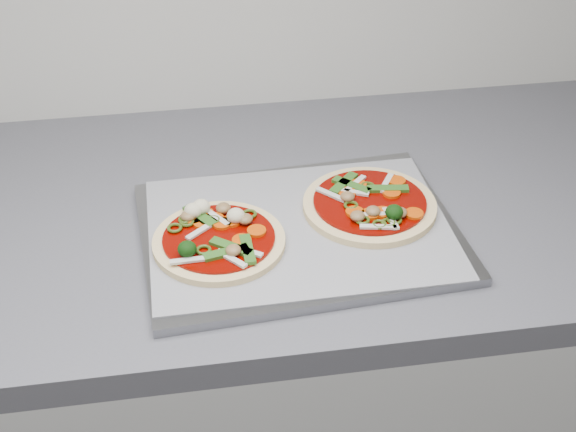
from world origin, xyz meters
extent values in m
cube|color=beige|center=(0.00, 1.30, 0.43)|extent=(3.60, 0.60, 0.86)
cube|color=#57575E|center=(0.00, 1.30, 0.88)|extent=(3.60, 0.60, 0.04)
cube|color=gray|center=(-0.17, 1.22, 0.91)|extent=(0.43, 0.33, 0.01)
cube|color=gray|center=(-0.17, 1.22, 0.91)|extent=(0.40, 0.29, 0.00)
cylinder|color=beige|center=(-0.28, 1.19, 0.92)|extent=(0.17, 0.17, 0.01)
cylinder|color=#770800|center=(-0.28, 1.19, 0.93)|extent=(0.15, 0.15, 0.00)
cylinder|color=#D55803|center=(-0.27, 1.22, 0.93)|extent=(0.04, 0.04, 0.00)
cube|color=#2D6019|center=(-0.26, 1.17, 0.93)|extent=(0.05, 0.05, 0.00)
cube|color=beige|center=(-0.32, 1.15, 0.93)|extent=(0.05, 0.01, 0.00)
cube|color=#2D6019|center=(-0.30, 1.24, 0.93)|extent=(0.04, 0.06, 0.00)
torus|color=#354913|center=(-0.23, 1.23, 0.93)|extent=(0.02, 0.02, 0.00)
cylinder|color=#D55803|center=(-0.29, 1.22, 0.93)|extent=(0.03, 0.03, 0.00)
cylinder|color=#D55803|center=(-0.29, 1.23, 0.93)|extent=(0.03, 0.03, 0.00)
cylinder|color=#D55803|center=(-0.29, 1.25, 0.93)|extent=(0.03, 0.03, 0.00)
cube|color=beige|center=(-0.28, 1.23, 0.93)|extent=(0.03, 0.04, 0.00)
cube|color=beige|center=(-0.30, 1.21, 0.93)|extent=(0.04, 0.04, 0.00)
ellipsoid|color=olive|center=(-0.31, 1.24, 0.93)|extent=(0.03, 0.03, 0.01)
ellipsoid|color=olive|center=(-0.26, 1.16, 0.93)|extent=(0.03, 0.03, 0.01)
ellipsoid|color=black|center=(-0.32, 1.16, 0.94)|extent=(0.03, 0.03, 0.02)
cylinder|color=#D55803|center=(-0.31, 1.24, 0.93)|extent=(0.04, 0.04, 0.00)
cube|color=beige|center=(-0.25, 1.16, 0.93)|extent=(0.04, 0.03, 0.00)
cube|color=beige|center=(-0.26, 1.14, 0.93)|extent=(0.04, 0.04, 0.00)
torus|color=#354913|center=(-0.32, 1.24, 0.93)|extent=(0.03, 0.03, 0.00)
cylinder|color=#D55803|center=(-0.28, 1.23, 0.93)|extent=(0.03, 0.03, 0.00)
ellipsoid|color=olive|center=(-0.27, 1.25, 0.93)|extent=(0.02, 0.02, 0.01)
cylinder|color=#D55803|center=(-0.26, 1.22, 0.93)|extent=(0.04, 0.04, 0.00)
ellipsoid|color=beige|center=(-0.25, 1.22, 0.94)|extent=(0.03, 0.03, 0.02)
cube|color=#2D6019|center=(-0.24, 1.16, 0.93)|extent=(0.02, 0.06, 0.00)
torus|color=#354913|center=(-0.28, 1.23, 0.93)|extent=(0.03, 0.03, 0.00)
ellipsoid|color=beige|center=(-0.31, 1.24, 0.94)|extent=(0.03, 0.03, 0.02)
cylinder|color=#D55803|center=(-0.25, 1.18, 0.93)|extent=(0.04, 0.04, 0.00)
ellipsoid|color=olive|center=(-0.24, 1.22, 0.93)|extent=(0.03, 0.03, 0.01)
cube|color=#2D6019|center=(-0.27, 1.16, 0.93)|extent=(0.06, 0.03, 0.00)
ellipsoid|color=beige|center=(-0.29, 1.25, 0.94)|extent=(0.03, 0.03, 0.02)
torus|color=#354913|center=(-0.33, 1.22, 0.93)|extent=(0.03, 0.03, 0.00)
cylinder|color=#D55803|center=(-0.23, 1.20, 0.93)|extent=(0.03, 0.03, 0.00)
torus|color=#354913|center=(-0.31, 1.23, 0.93)|extent=(0.03, 0.03, 0.00)
torus|color=#354913|center=(-0.30, 1.17, 0.93)|extent=(0.03, 0.03, 0.00)
cylinder|color=beige|center=(-0.07, 1.24, 0.92)|extent=(0.22, 0.22, 0.01)
cylinder|color=#770800|center=(-0.07, 1.24, 0.93)|extent=(0.19, 0.19, 0.00)
ellipsoid|color=olive|center=(-0.04, 1.20, 0.94)|extent=(0.02, 0.02, 0.01)
cylinder|color=#D55803|center=(-0.09, 1.22, 0.93)|extent=(0.03, 0.03, 0.00)
ellipsoid|color=olive|center=(-0.09, 1.20, 0.94)|extent=(0.03, 0.03, 0.01)
cube|color=beige|center=(-0.07, 1.21, 0.93)|extent=(0.05, 0.01, 0.00)
cube|color=beige|center=(-0.05, 1.19, 0.93)|extent=(0.01, 0.05, 0.00)
ellipsoid|color=olive|center=(-0.07, 1.21, 0.94)|extent=(0.02, 0.02, 0.01)
cube|color=beige|center=(-0.12, 1.26, 0.93)|extent=(0.04, 0.04, 0.00)
torus|color=#354913|center=(-0.09, 1.23, 0.93)|extent=(0.03, 0.03, 0.00)
ellipsoid|color=black|center=(-0.04, 1.20, 0.94)|extent=(0.03, 0.03, 0.02)
cube|color=#2D6019|center=(-0.09, 1.29, 0.93)|extent=(0.05, 0.05, 0.00)
torus|color=#354913|center=(-0.07, 1.18, 0.93)|extent=(0.03, 0.03, 0.00)
cube|color=#2D6019|center=(-0.04, 1.26, 0.93)|extent=(0.06, 0.02, 0.00)
torus|color=#354913|center=(-0.05, 1.19, 0.93)|extent=(0.02, 0.02, 0.00)
cube|color=beige|center=(-0.09, 1.26, 0.93)|extent=(0.05, 0.03, 0.00)
cube|color=beige|center=(-0.03, 1.28, 0.93)|extent=(0.03, 0.05, 0.00)
cube|color=beige|center=(-0.07, 1.18, 0.93)|extent=(0.05, 0.02, 0.00)
ellipsoid|color=olive|center=(-0.10, 1.25, 0.94)|extent=(0.03, 0.03, 0.01)
cylinder|color=#D55803|center=(-0.02, 1.28, 0.93)|extent=(0.03, 0.03, 0.00)
torus|color=#354913|center=(-0.05, 1.19, 0.93)|extent=(0.03, 0.03, 0.00)
cylinder|color=#D55803|center=(-0.06, 1.21, 0.93)|extent=(0.03, 0.03, 0.00)
cylinder|color=#D55803|center=(-0.03, 1.25, 0.93)|extent=(0.04, 0.04, 0.00)
cylinder|color=#D55803|center=(-0.02, 1.20, 0.93)|extent=(0.04, 0.04, 0.00)
cube|color=#2D6019|center=(-0.08, 1.28, 0.93)|extent=(0.05, 0.05, 0.00)
torus|color=#354913|center=(-0.06, 1.27, 0.93)|extent=(0.03, 0.03, 0.00)
cylinder|color=#D55803|center=(-0.07, 1.28, 0.93)|extent=(0.03, 0.03, 0.00)
cylinder|color=#D55803|center=(-0.07, 1.21, 0.93)|extent=(0.03, 0.03, 0.00)
cube|color=beige|center=(-0.08, 1.28, 0.93)|extent=(0.04, 0.04, 0.00)
cylinder|color=#D55803|center=(-0.09, 1.26, 0.93)|extent=(0.03, 0.03, 0.00)
torus|color=#354913|center=(-0.09, 1.20, 0.93)|extent=(0.03, 0.03, 0.00)
camera|label=1|loc=(-0.32, 0.37, 1.55)|focal=50.00mm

